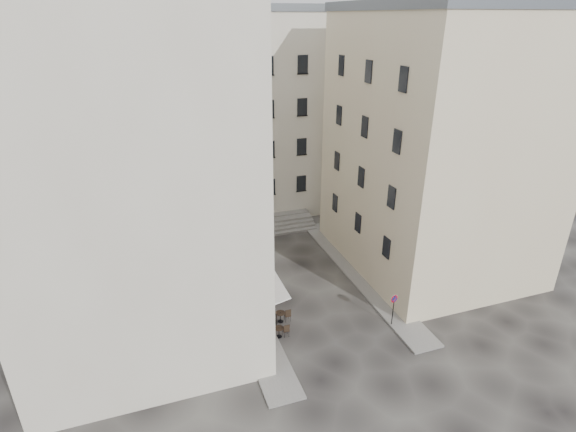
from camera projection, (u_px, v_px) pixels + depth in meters
name	position (u px, v px, depth m)	size (l,w,h in m)	color
ground	(318.00, 308.00, 29.74)	(90.00, 90.00, 0.00)	black
sidewalk_left	(238.00, 288.00, 31.84)	(2.00, 22.00, 0.12)	slate
sidewalk_right	(358.00, 273.00, 33.65)	(2.00, 18.00, 0.12)	slate
building_left	(128.00, 161.00, 25.01)	(12.20, 16.20, 20.60)	beige
building_right	(438.00, 144.00, 32.08)	(12.20, 14.20, 18.60)	beige
building_back	(233.00, 114.00, 42.05)	(18.20, 10.20, 18.60)	beige
cafe_storefront	(250.00, 288.00, 28.56)	(1.74, 7.30, 3.50)	#4B0E0A
stone_steps	(265.00, 226.00, 40.44)	(9.00, 3.15, 0.80)	slate
bollard_near	(276.00, 320.00, 27.70)	(0.12, 0.12, 0.98)	black
bollard_mid	(260.00, 290.00, 30.72)	(0.12, 0.12, 0.98)	black
bollard_far	(248.00, 266.00, 33.74)	(0.12, 0.12, 0.98)	black
no_parking_sign	(394.00, 304.00, 27.38)	(0.51, 0.14, 2.26)	black
bistro_table_a	(279.00, 331.00, 26.86)	(1.24, 0.58, 0.87)	black
bistro_table_b	(280.00, 316.00, 28.19)	(1.28, 0.60, 0.90)	black
bistro_table_c	(260.00, 296.00, 30.18)	(1.37, 0.64, 0.96)	black
bistro_table_d	(267.00, 290.00, 30.96)	(1.15, 0.54, 0.81)	black
bistro_table_e	(252.00, 271.00, 33.15)	(1.25, 0.59, 0.88)	black
pedestrian	(263.00, 291.00, 30.20)	(0.58, 0.38, 1.58)	black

